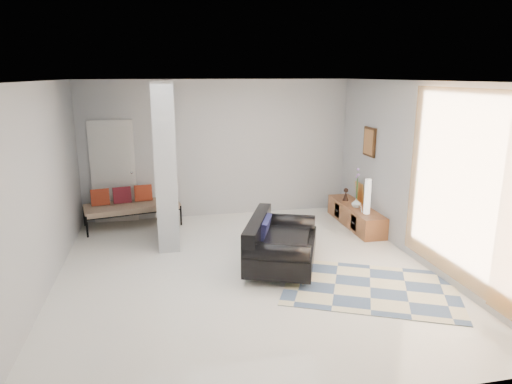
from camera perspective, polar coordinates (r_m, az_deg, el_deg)
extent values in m
plane|color=white|center=(6.99, -1.31, -9.92)|extent=(6.00, 6.00, 0.00)
plane|color=white|center=(6.37, -1.46, 13.70)|extent=(6.00, 6.00, 0.00)
plane|color=#ABACAF|center=(9.45, -4.74, 5.37)|extent=(6.00, 0.00, 6.00)
plane|color=#ABACAF|center=(3.76, 7.13, -8.87)|extent=(6.00, 0.00, 6.00)
plane|color=#ABACAF|center=(6.63, -25.46, 0.09)|extent=(0.00, 6.00, 6.00)
plane|color=#ABACAF|center=(7.53, 19.68, 2.24)|extent=(0.00, 6.00, 6.00)
cube|color=#A9ADB0|center=(8.00, -11.30, 3.49)|extent=(0.35, 1.20, 2.80)
cube|color=silver|center=(9.45, -17.40, 2.42)|extent=(0.85, 0.06, 2.04)
plane|color=gold|center=(6.54, 24.29, 0.50)|extent=(0.00, 2.55, 2.55)
cube|color=#3D2310|center=(8.94, 14.01, 6.10)|extent=(0.04, 0.45, 0.55)
cube|color=brown|center=(9.17, 12.34, -2.90)|extent=(0.45, 1.85, 0.40)
cube|color=#3D2310|center=(8.73, 12.14, -3.78)|extent=(0.02, 0.25, 0.28)
cube|color=#3D2310|center=(9.45, 10.14, -2.28)|extent=(0.02, 0.25, 0.28)
cube|color=#ED9F45|center=(9.36, 12.84, -0.03)|extent=(0.09, 0.32, 0.40)
cube|color=silver|center=(8.70, 12.92, -2.10)|extent=(0.04, 0.10, 0.12)
cylinder|color=silver|center=(6.62, -0.81, -10.90)|extent=(0.05, 0.05, 0.10)
cylinder|color=silver|center=(7.88, 1.01, -6.63)|extent=(0.05, 0.05, 0.10)
cylinder|color=silver|center=(6.54, 6.03, -11.32)|extent=(0.05, 0.05, 0.10)
cylinder|color=silver|center=(7.81, 6.70, -6.93)|extent=(0.05, 0.05, 0.10)
cube|color=black|center=(7.12, 3.30, -7.29)|extent=(1.50, 1.87, 0.30)
cube|color=black|center=(7.05, 0.19, -4.61)|extent=(0.78, 1.59, 0.36)
cylinder|color=black|center=(6.39, 2.63, -7.65)|extent=(0.97, 0.60, 0.28)
cylinder|color=black|center=(7.69, 3.89, -3.80)|extent=(0.97, 0.60, 0.28)
cube|color=black|center=(7.03, 1.15, -4.51)|extent=(0.35, 0.61, 0.31)
cylinder|color=black|center=(8.86, -20.38, -4.11)|extent=(0.04, 0.04, 0.40)
cylinder|color=black|center=(9.10, -9.37, -2.90)|extent=(0.04, 0.04, 0.40)
cylinder|color=black|center=(9.55, -20.67, -2.83)|extent=(0.04, 0.04, 0.40)
cylinder|color=black|center=(9.77, -10.43, -1.74)|extent=(0.04, 0.04, 0.40)
cube|color=#C1AA8D|center=(9.23, -15.23, -1.81)|extent=(1.88, 1.08, 0.12)
cube|color=#97321B|center=(9.26, -18.91, -0.62)|extent=(0.37, 0.23, 0.33)
cube|color=maroon|center=(9.29, -16.40, -0.37)|extent=(0.37, 0.23, 0.33)
cube|color=#97321B|center=(9.35, -13.91, -0.11)|extent=(0.37, 0.23, 0.33)
cube|color=beige|center=(6.68, 14.09, -11.53)|extent=(2.78, 2.40, 0.01)
cylinder|color=silver|center=(8.58, 13.76, -0.55)|extent=(0.12, 0.12, 0.64)
imported|color=white|center=(8.98, 12.41, -1.34)|extent=(0.20, 0.20, 0.18)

